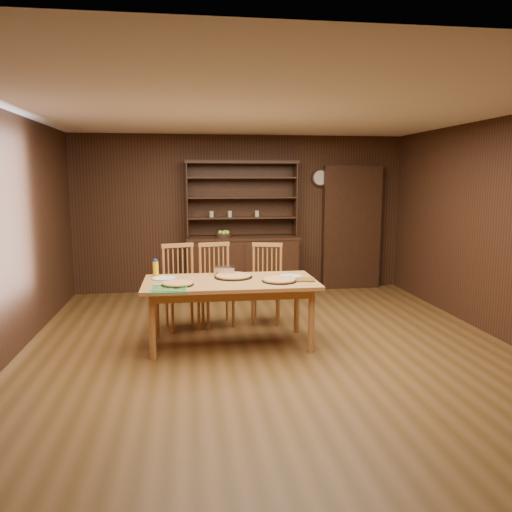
{
  "coord_description": "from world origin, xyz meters",
  "views": [
    {
      "loc": [
        -0.89,
        -5.34,
        1.89
      ],
      "look_at": [
        -0.1,
        0.4,
        0.99
      ],
      "focal_mm": 35.0,
      "sensor_mm": 36.0,
      "label": 1
    }
  ],
  "objects": [
    {
      "name": "dining_table",
      "position": [
        -0.43,
        0.15,
        0.67
      ],
      "size": [
        1.94,
        0.97,
        0.75
      ],
      "color": "#C38944",
      "rests_on": "floor"
    },
    {
      "name": "fruit_bowl",
      "position": [
        -0.32,
        2.69,
        0.98
      ],
      "size": [
        0.26,
        0.26,
        0.12
      ],
      "color": "black",
      "rests_on": "china_hutch"
    },
    {
      "name": "plate_right",
      "position": [
        0.28,
        0.26,
        0.76
      ],
      "size": [
        0.28,
        0.28,
        0.02
      ],
      "color": "white",
      "rests_on": "dining_table"
    },
    {
      "name": "chair_center",
      "position": [
        -0.54,
        1.04,
        0.56
      ],
      "size": [
        0.5,
        0.49,
        1.06
      ],
      "rotation": [
        0.0,
        0.0,
        0.18
      ],
      "color": "#B57D3E",
      "rests_on": "floor"
    },
    {
      "name": "wall_clock",
      "position": [
        1.35,
        2.96,
        1.9
      ],
      "size": [
        0.3,
        0.05,
        0.3
      ],
      "color": "#321B10",
      "rests_on": "room_shell"
    },
    {
      "name": "doorway",
      "position": [
        1.9,
        2.9,
        1.05
      ],
      "size": [
        1.0,
        0.18,
        2.1
      ],
      "primitive_type": "cube",
      "color": "#321B10",
      "rests_on": "floor"
    },
    {
      "name": "pizza_right",
      "position": [
        0.11,
        0.03,
        0.77
      ],
      "size": [
        0.39,
        0.39,
        0.04
      ],
      "color": "black",
      "rests_on": "dining_table"
    },
    {
      "name": "foil_dish",
      "position": [
        -0.46,
        0.52,
        0.8
      ],
      "size": [
        0.26,
        0.21,
        0.09
      ],
      "primitive_type": "cube",
      "rotation": [
        0.0,
        0.0,
        -0.18
      ],
      "color": "white",
      "rests_on": "dining_table"
    },
    {
      "name": "floor",
      "position": [
        0.0,
        0.0,
        0.0
      ],
      "size": [
        6.0,
        6.0,
        0.0
      ],
      "primitive_type": "plane",
      "color": "brown",
      "rests_on": "ground"
    },
    {
      "name": "plate_left",
      "position": [
        -1.17,
        0.35,
        0.76
      ],
      "size": [
        0.29,
        0.29,
        0.02
      ],
      "color": "white",
      "rests_on": "dining_table"
    },
    {
      "name": "pot_holder_a",
      "position": [
        0.41,
        0.05,
        0.76
      ],
      "size": [
        0.24,
        0.24,
        0.02
      ],
      "primitive_type": "cube",
      "rotation": [
        0.0,
        0.0,
        -0.17
      ],
      "color": "#9D1211",
      "rests_on": "dining_table"
    },
    {
      "name": "pizza_center",
      "position": [
        -0.38,
        0.32,
        0.77
      ],
      "size": [
        0.44,
        0.44,
        0.04
      ],
      "color": "black",
      "rests_on": "dining_table"
    },
    {
      "name": "cooling_rack",
      "position": [
        -1.1,
        -0.22,
        0.76
      ],
      "size": [
        0.41,
        0.41,
        0.02
      ],
      "primitive_type": null,
      "rotation": [
        0.0,
        0.0,
        -0.13
      ],
      "color": "#0DB460",
      "rests_on": "dining_table"
    },
    {
      "name": "pot_holder_b",
      "position": [
        0.18,
        0.15,
        0.76
      ],
      "size": [
        0.23,
        0.23,
        0.02
      ],
      "primitive_type": "cube",
      "rotation": [
        0.0,
        0.0,
        -0.1
      ],
      "color": "#9D1211",
      "rests_on": "dining_table"
    },
    {
      "name": "china_hutch",
      "position": [
        -0.0,
        2.75,
        0.6
      ],
      "size": [
        1.84,
        0.52,
        2.17
      ],
      "color": "#321B10",
      "rests_on": "floor"
    },
    {
      "name": "room_shell",
      "position": [
        0.0,
        0.0,
        1.58
      ],
      "size": [
        6.0,
        6.0,
        6.0
      ],
      "color": "white",
      "rests_on": "floor"
    },
    {
      "name": "chair_right",
      "position": [
        0.13,
        1.07,
        0.55
      ],
      "size": [
        0.52,
        0.5,
        1.04
      ],
      "rotation": [
        0.0,
        0.0,
        -0.26
      ],
      "color": "#B57D3E",
      "rests_on": "floor"
    },
    {
      "name": "pizza_left",
      "position": [
        -1.01,
        -0.02,
        0.77
      ],
      "size": [
        0.35,
        0.35,
        0.04
      ],
      "color": "black",
      "rests_on": "dining_table"
    },
    {
      "name": "juice_bottle",
      "position": [
        -1.27,
        0.5,
        0.85
      ],
      "size": [
        0.07,
        0.07,
        0.21
      ],
      "color": "#F4AD0C",
      "rests_on": "dining_table"
    },
    {
      "name": "chair_left",
      "position": [
        -1.0,
        0.95,
        0.57
      ],
      "size": [
        0.53,
        0.52,
        1.07
      ],
      "rotation": [
        0.0,
        0.0,
        0.27
      ],
      "color": "#B57D3E",
      "rests_on": "floor"
    }
  ]
}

